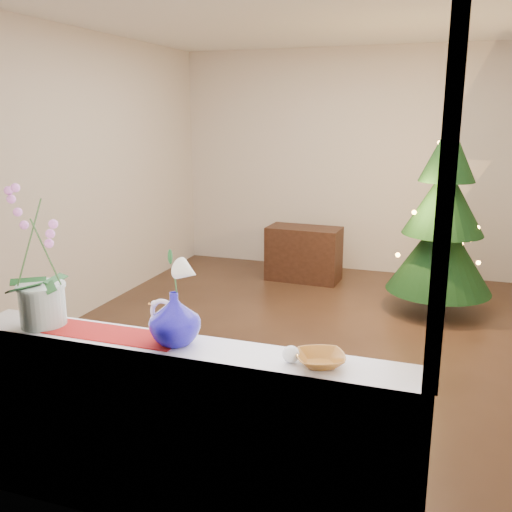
{
  "coord_description": "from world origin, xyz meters",
  "views": [
    {
      "loc": [
        1.1,
        -4.54,
        1.94
      ],
      "look_at": [
        0.01,
        -1.4,
        1.1
      ],
      "focal_mm": 40.0,
      "sensor_mm": 36.0,
      "label": 1
    }
  ],
  "objects_px": {
    "xmas_tree": "(443,219)",
    "side_table": "(304,254)",
    "paperweight": "(291,354)",
    "blue_vase": "(174,314)",
    "swan": "(173,323)",
    "amber_dish": "(320,360)",
    "orchid_pot": "(38,257)"
  },
  "relations": [
    {
      "from": "xmas_tree",
      "to": "side_table",
      "type": "distance_m",
      "value": 1.77
    },
    {
      "from": "paperweight",
      "to": "blue_vase",
      "type": "bearing_deg",
      "value": 177.81
    },
    {
      "from": "xmas_tree",
      "to": "side_table",
      "type": "relative_size",
      "value": 2.21
    },
    {
      "from": "swan",
      "to": "paperweight",
      "type": "bearing_deg",
      "value": 9.96
    },
    {
      "from": "xmas_tree",
      "to": "paperweight",
      "type": "bearing_deg",
      "value": -98.27
    },
    {
      "from": "blue_vase",
      "to": "amber_dish",
      "type": "relative_size",
      "value": 1.61
    },
    {
      "from": "orchid_pot",
      "to": "swan",
      "type": "bearing_deg",
      "value": 0.47
    },
    {
      "from": "orchid_pot",
      "to": "amber_dish",
      "type": "xyz_separation_m",
      "value": [
        1.4,
        -0.0,
        -0.33
      ]
    },
    {
      "from": "side_table",
      "to": "xmas_tree",
      "type": "bearing_deg",
      "value": -19.72
    },
    {
      "from": "amber_dish",
      "to": "side_table",
      "type": "distance_m",
      "value": 4.41
    },
    {
      "from": "blue_vase",
      "to": "orchid_pot",
      "type": "bearing_deg",
      "value": -179.62
    },
    {
      "from": "swan",
      "to": "xmas_tree",
      "type": "relative_size",
      "value": 0.12
    },
    {
      "from": "swan",
      "to": "amber_dish",
      "type": "distance_m",
      "value": 0.69
    },
    {
      "from": "swan",
      "to": "side_table",
      "type": "relative_size",
      "value": 0.27
    },
    {
      "from": "swan",
      "to": "amber_dish",
      "type": "height_order",
      "value": "swan"
    },
    {
      "from": "amber_dish",
      "to": "xmas_tree",
      "type": "distance_m",
      "value": 3.61
    },
    {
      "from": "swan",
      "to": "side_table",
      "type": "distance_m",
      "value": 4.28
    },
    {
      "from": "paperweight",
      "to": "amber_dish",
      "type": "bearing_deg",
      "value": 6.21
    },
    {
      "from": "xmas_tree",
      "to": "side_table",
      "type": "bearing_deg",
      "value": 158.04
    },
    {
      "from": "blue_vase",
      "to": "side_table",
      "type": "bearing_deg",
      "value": 96.35
    },
    {
      "from": "paperweight",
      "to": "side_table",
      "type": "distance_m",
      "value": 4.39
    },
    {
      "from": "swan",
      "to": "paperweight",
      "type": "xyz_separation_m",
      "value": [
        0.56,
        -0.02,
        -0.06
      ]
    },
    {
      "from": "orchid_pot",
      "to": "side_table",
      "type": "xyz_separation_m",
      "value": [
        0.25,
        4.21,
        -0.95
      ]
    },
    {
      "from": "paperweight",
      "to": "orchid_pot",
      "type": "bearing_deg",
      "value": 179.26
    },
    {
      "from": "swan",
      "to": "xmas_tree",
      "type": "height_order",
      "value": "xmas_tree"
    },
    {
      "from": "xmas_tree",
      "to": "side_table",
      "type": "xyz_separation_m",
      "value": [
        -1.54,
        0.62,
        -0.62
      ]
    },
    {
      "from": "amber_dish",
      "to": "swan",
      "type": "bearing_deg",
      "value": 179.27
    },
    {
      "from": "blue_vase",
      "to": "side_table",
      "type": "xyz_separation_m",
      "value": [
        -0.47,
        4.2,
        -0.74
      ]
    },
    {
      "from": "blue_vase",
      "to": "paperweight",
      "type": "relative_size",
      "value": 3.84
    },
    {
      "from": "orchid_pot",
      "to": "side_table",
      "type": "distance_m",
      "value": 4.32
    },
    {
      "from": "blue_vase",
      "to": "paperweight",
      "type": "bearing_deg",
      "value": -2.19
    },
    {
      "from": "blue_vase",
      "to": "amber_dish",
      "type": "xyz_separation_m",
      "value": [
        0.67,
        -0.01,
        -0.12
      ]
    }
  ]
}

